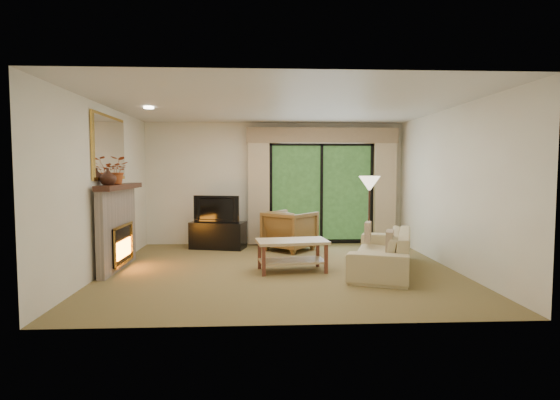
{
  "coord_description": "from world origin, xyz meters",
  "views": [
    {
      "loc": [
        -0.35,
        -6.89,
        1.6
      ],
      "look_at": [
        0.0,
        0.3,
        1.1
      ],
      "focal_mm": 28.0,
      "sensor_mm": 36.0,
      "label": 1
    }
  ],
  "objects_px": {
    "armchair": "(290,230)",
    "sofa": "(382,250)",
    "coffee_table": "(292,256)",
    "media_console": "(218,235)"
  },
  "relations": [
    {
      "from": "coffee_table",
      "to": "media_console",
      "type": "bearing_deg",
      "value": 115.93
    },
    {
      "from": "media_console",
      "to": "coffee_table",
      "type": "xyz_separation_m",
      "value": [
        1.35,
        -2.05,
        -0.02
      ]
    },
    {
      "from": "media_console",
      "to": "sofa",
      "type": "distance_m",
      "value": 3.47
    },
    {
      "from": "media_console",
      "to": "armchair",
      "type": "distance_m",
      "value": 1.47
    },
    {
      "from": "armchair",
      "to": "sofa",
      "type": "bearing_deg",
      "value": 167.09
    },
    {
      "from": "armchair",
      "to": "coffee_table",
      "type": "xyz_separation_m",
      "value": [
        -0.1,
        -1.8,
        -0.15
      ]
    },
    {
      "from": "armchair",
      "to": "coffee_table",
      "type": "bearing_deg",
      "value": 127.49
    },
    {
      "from": "media_console",
      "to": "coffee_table",
      "type": "height_order",
      "value": "media_console"
    },
    {
      "from": "armchair",
      "to": "sofa",
      "type": "relative_size",
      "value": 0.4
    },
    {
      "from": "media_console",
      "to": "sofa",
      "type": "xyz_separation_m",
      "value": [
        2.79,
        -2.06,
        0.05
      ]
    }
  ]
}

